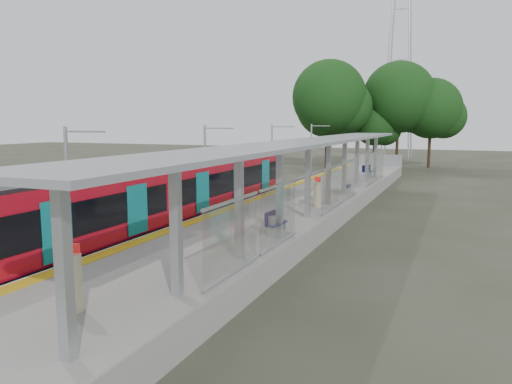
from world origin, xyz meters
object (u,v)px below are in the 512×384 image
at_px(bench_near, 275,221).
at_px(litter_bin, 271,225).
at_px(bench_far, 368,170).
at_px(info_pillar_far, 317,194).
at_px(train, 148,199).
at_px(info_pillar_near, 74,282).
at_px(bench_mid, 345,185).

xyz_separation_m(bench_near, litter_bin, (-0.04, -0.31, -0.11)).
height_order(bench_far, info_pillar_far, info_pillar_far).
relative_size(train, info_pillar_near, 16.28).
height_order(info_pillar_near, info_pillar_far, info_pillar_near).
bearing_deg(litter_bin, bench_mid, 89.85).
distance_m(bench_mid, info_pillar_far, 6.35).
height_order(bench_mid, litter_bin, bench_mid).
relative_size(bench_mid, info_pillar_near, 0.87).
xyz_separation_m(bench_near, info_pillar_near, (-1.49, -9.89, 0.22)).
bearing_deg(bench_near, info_pillar_near, -95.24).
height_order(train, bench_near, train).
xyz_separation_m(info_pillar_near, info_pillar_far, (1.37, 16.81, -0.01)).
xyz_separation_m(bench_near, bench_mid, (-0.00, 13.26, 0.01)).
bearing_deg(bench_far, train, -86.86).
bearing_deg(bench_mid, litter_bin, -94.63).
bearing_deg(bench_far, bench_near, -71.65).
bearing_deg(bench_mid, train, -120.31).
xyz_separation_m(info_pillar_near, litter_bin, (1.46, 9.58, -0.33)).
height_order(bench_far, info_pillar_near, info_pillar_near).
xyz_separation_m(train, bench_mid, (6.33, 13.07, -0.53)).
relative_size(info_pillar_near, info_pillar_far, 1.02).
bearing_deg(train, bench_near, -1.72).
xyz_separation_m(bench_far, info_pillar_near, (-1.12, -33.45, 0.21)).
relative_size(bench_near, litter_bin, 1.80).
xyz_separation_m(info_pillar_far, litter_bin, (0.09, -7.23, -0.31)).
bearing_deg(train, litter_bin, -4.56).
bearing_deg(info_pillar_far, litter_bin, -105.26).
bearing_deg(bench_mid, info_pillar_near, -98.16).
bearing_deg(info_pillar_near, info_pillar_far, 61.21).
relative_size(bench_near, bench_mid, 0.99).
height_order(train, litter_bin, train).
bearing_deg(info_pillar_near, train, 91.50).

